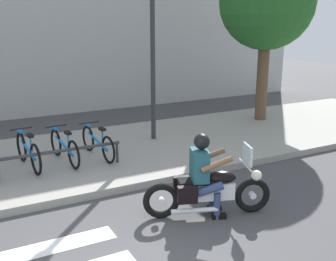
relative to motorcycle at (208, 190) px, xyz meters
name	(u,v)px	position (x,y,z in m)	size (l,w,h in m)	color
sidewalk	(36,165)	(-2.10, 3.70, -0.38)	(24.00, 4.40, 0.15)	gray
crosswalk_stripe_4	(18,255)	(-3.02, 0.22, -0.45)	(2.80, 0.40, 0.01)	white
motorcycle	(208,190)	(0.00, 0.00, 0.00)	(2.08, 0.96, 1.20)	black
rider	(204,169)	(-0.07, 0.03, 0.36)	(0.74, 0.68, 1.43)	#1E4C59
bicycle_3	(28,152)	(-2.29, 3.36, 0.06)	(0.48, 1.68, 0.79)	black
bicycle_4	(64,147)	(-1.53, 3.36, 0.04)	(0.48, 1.69, 0.75)	black
bicycle_5	(98,143)	(-0.77, 3.36, 0.04)	(0.48, 1.68, 0.74)	black
bike_rack	(13,159)	(-2.67, 2.81, 0.12)	(4.40, 0.07, 0.49)	#333338
street_lamp	(153,40)	(1.01, 4.10, 2.24)	(0.28, 0.28, 4.46)	#2D2D33
tree_near_rack	(267,3)	(4.97, 4.50, 3.22)	(2.83, 2.83, 5.12)	brown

